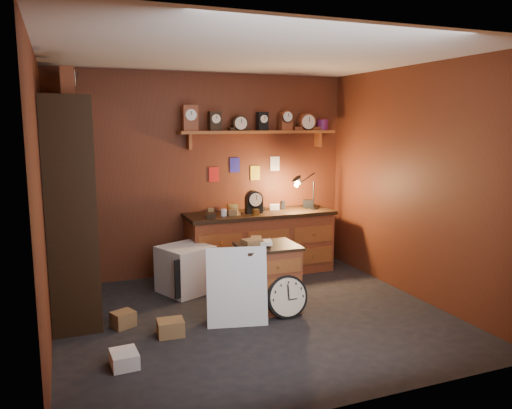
% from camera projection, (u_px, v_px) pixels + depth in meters
% --- Properties ---
extents(floor, '(4.00, 4.00, 0.00)m').
position_uv_depth(floor, '(255.00, 317.00, 5.29)').
color(floor, black).
rests_on(floor, ground).
extents(room_shell, '(4.02, 3.62, 2.71)m').
position_uv_depth(room_shell, '(255.00, 154.00, 5.13)').
color(room_shell, '#5A2715').
rests_on(room_shell, ground).
extents(shelving_unit, '(0.47, 1.60, 2.58)m').
position_uv_depth(shelving_unit, '(66.00, 197.00, 5.34)').
color(shelving_unit, black).
rests_on(shelving_unit, ground).
extents(workbench, '(2.03, 0.66, 1.36)m').
position_uv_depth(workbench, '(260.00, 239.00, 6.81)').
color(workbench, brown).
rests_on(workbench, ground).
extents(low_cabinet, '(0.65, 0.55, 0.82)m').
position_uv_depth(low_cabinet, '(268.00, 275.00, 5.46)').
color(low_cabinet, brown).
rests_on(low_cabinet, ground).
extents(big_round_clock, '(0.46, 0.16, 0.46)m').
position_uv_depth(big_round_clock, '(287.00, 297.00, 5.27)').
color(big_round_clock, black).
rests_on(big_round_clock, ground).
extents(white_panel, '(0.64, 0.30, 0.82)m').
position_uv_depth(white_panel, '(237.00, 324.00, 5.12)').
color(white_panel, silver).
rests_on(white_panel, ground).
extents(mini_fridge, '(0.72, 0.75, 0.57)m').
position_uv_depth(mini_fridge, '(186.00, 269.00, 6.06)').
color(mini_fridge, silver).
rests_on(mini_fridge, ground).
extents(floor_box_a, '(0.27, 0.23, 0.15)m').
position_uv_depth(floor_box_a, '(171.00, 328.00, 4.84)').
color(floor_box_a, olive).
rests_on(floor_box_a, ground).
extents(floor_box_b, '(0.23, 0.27, 0.13)m').
position_uv_depth(floor_box_b, '(124.00, 359.00, 4.22)').
color(floor_box_b, white).
rests_on(floor_box_b, ground).
extents(floor_box_c, '(0.27, 0.25, 0.16)m').
position_uv_depth(floor_box_c, '(123.00, 319.00, 5.04)').
color(floor_box_c, olive).
rests_on(floor_box_c, ground).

